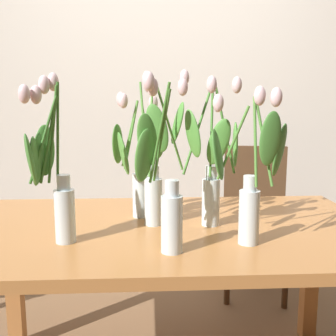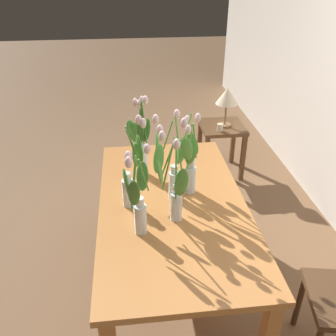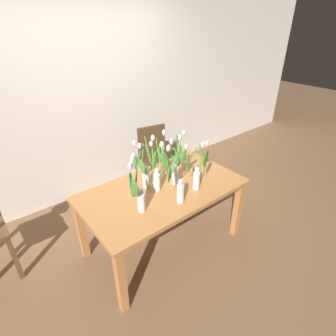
{
  "view_description": "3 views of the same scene",
  "coord_description": "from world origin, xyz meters",
  "px_view_note": "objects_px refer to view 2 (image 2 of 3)",
  "views": [
    {
      "loc": [
        -0.08,
        -1.43,
        1.2
      ],
      "look_at": [
        -0.01,
        -0.02,
        0.97
      ],
      "focal_mm": 41.4,
      "sensor_mm": 36.0,
      "label": 1
    },
    {
      "loc": [
        1.81,
        -0.23,
        2.07
      ],
      "look_at": [
        -0.08,
        -0.02,
        0.94
      ],
      "focal_mm": 38.87,
      "sensor_mm": 36.0,
      "label": 2
    },
    {
      "loc": [
        -1.35,
        -1.74,
        2.22
      ],
      "look_at": [
        0.07,
        0.01,
        0.94
      ],
      "focal_mm": 28.72,
      "sensor_mm": 36.0,
      "label": 3
    }
  ],
  "objects_px": {
    "table_lamp": "(227,97)",
    "pillar_candle": "(220,127)",
    "side_table": "(222,136)",
    "tulip_vase_5": "(138,202)",
    "tulip_vase_3": "(172,188)",
    "tulip_vase_0": "(141,144)",
    "tulip_vase_1": "(131,177)",
    "tulip_vase_4": "(173,171)",
    "dining_table": "(173,215)",
    "tulip_vase_2": "(189,162)"
  },
  "relations": [
    {
      "from": "tulip_vase_2",
      "to": "tulip_vase_3",
      "type": "distance_m",
      "value": 0.31
    },
    {
      "from": "tulip_vase_3",
      "to": "tulip_vase_4",
      "type": "relative_size",
      "value": 0.95
    },
    {
      "from": "tulip_vase_4",
      "to": "side_table",
      "type": "bearing_deg",
      "value": 154.9
    },
    {
      "from": "tulip_vase_0",
      "to": "tulip_vase_3",
      "type": "xyz_separation_m",
      "value": [
        0.55,
        0.14,
        -0.0
      ]
    },
    {
      "from": "tulip_vase_2",
      "to": "pillar_candle",
      "type": "distance_m",
      "value": 1.45
    },
    {
      "from": "tulip_vase_4",
      "to": "pillar_candle",
      "type": "relative_size",
      "value": 7.83
    },
    {
      "from": "dining_table",
      "to": "side_table",
      "type": "bearing_deg",
      "value": 155.31
    },
    {
      "from": "table_lamp",
      "to": "pillar_candle",
      "type": "xyz_separation_m",
      "value": [
        0.12,
        -0.08,
        -0.27
      ]
    },
    {
      "from": "tulip_vase_2",
      "to": "tulip_vase_5",
      "type": "relative_size",
      "value": 1.13
    },
    {
      "from": "tulip_vase_4",
      "to": "pillar_candle",
      "type": "xyz_separation_m",
      "value": [
        -1.37,
        0.64,
        -0.35
      ]
    },
    {
      "from": "tulip_vase_3",
      "to": "side_table",
      "type": "xyz_separation_m",
      "value": [
        -1.7,
        0.73,
        -0.52
      ]
    },
    {
      "from": "tulip_vase_1",
      "to": "tulip_vase_3",
      "type": "xyz_separation_m",
      "value": [
        0.19,
        0.22,
        0.03
      ]
    },
    {
      "from": "tulip_vase_4",
      "to": "tulip_vase_5",
      "type": "height_order",
      "value": "tulip_vase_4"
    },
    {
      "from": "tulip_vase_0",
      "to": "tulip_vase_2",
      "type": "height_order",
      "value": "tulip_vase_2"
    },
    {
      "from": "tulip_vase_0",
      "to": "tulip_vase_1",
      "type": "distance_m",
      "value": 0.37
    },
    {
      "from": "tulip_vase_3",
      "to": "pillar_candle",
      "type": "bearing_deg",
      "value": 156.75
    },
    {
      "from": "tulip_vase_4",
      "to": "table_lamp",
      "type": "distance_m",
      "value": 1.65
    },
    {
      "from": "tulip_vase_1",
      "to": "side_table",
      "type": "relative_size",
      "value": 1.02
    },
    {
      "from": "side_table",
      "to": "table_lamp",
      "type": "relative_size",
      "value": 1.38
    },
    {
      "from": "tulip_vase_0",
      "to": "tulip_vase_3",
      "type": "height_order",
      "value": "tulip_vase_0"
    },
    {
      "from": "dining_table",
      "to": "tulip_vase_4",
      "type": "height_order",
      "value": "tulip_vase_4"
    },
    {
      "from": "tulip_vase_1",
      "to": "tulip_vase_5",
      "type": "relative_size",
      "value": 1.09
    },
    {
      "from": "tulip_vase_1",
      "to": "tulip_vase_3",
      "type": "distance_m",
      "value": 0.29
    },
    {
      "from": "tulip_vase_2",
      "to": "side_table",
      "type": "xyz_separation_m",
      "value": [
        -1.42,
        0.59,
        -0.53
      ]
    },
    {
      "from": "tulip_vase_0",
      "to": "tulip_vase_5",
      "type": "height_order",
      "value": "tulip_vase_0"
    },
    {
      "from": "tulip_vase_1",
      "to": "tulip_vase_0",
      "type": "bearing_deg",
      "value": 167.89
    },
    {
      "from": "tulip_vase_3",
      "to": "table_lamp",
      "type": "distance_m",
      "value": 1.85
    },
    {
      "from": "tulip_vase_0",
      "to": "pillar_candle",
      "type": "distance_m",
      "value": 1.35
    },
    {
      "from": "dining_table",
      "to": "tulip_vase_3",
      "type": "height_order",
      "value": "tulip_vase_3"
    },
    {
      "from": "tulip_vase_2",
      "to": "table_lamp",
      "type": "xyz_separation_m",
      "value": [
        -1.41,
        0.61,
        -0.11
      ]
    },
    {
      "from": "dining_table",
      "to": "tulip_vase_3",
      "type": "bearing_deg",
      "value": -9.31
    },
    {
      "from": "dining_table",
      "to": "tulip_vase_0",
      "type": "height_order",
      "value": "tulip_vase_0"
    },
    {
      "from": "tulip_vase_3",
      "to": "side_table",
      "type": "distance_m",
      "value": 1.92
    },
    {
      "from": "tulip_vase_0",
      "to": "pillar_candle",
      "type": "bearing_deg",
      "value": 141.3
    },
    {
      "from": "tulip_vase_2",
      "to": "pillar_candle",
      "type": "xyz_separation_m",
      "value": [
        -1.3,
        0.53,
        -0.37
      ]
    },
    {
      "from": "tulip_vase_4",
      "to": "tulip_vase_1",
      "type": "bearing_deg",
      "value": -87.59
    },
    {
      "from": "dining_table",
      "to": "tulip_vase_5",
      "type": "height_order",
      "value": "tulip_vase_5"
    },
    {
      "from": "tulip_vase_0",
      "to": "side_table",
      "type": "height_order",
      "value": "tulip_vase_0"
    },
    {
      "from": "pillar_candle",
      "to": "dining_table",
      "type": "bearing_deg",
      "value": -24.67
    },
    {
      "from": "tulip_vase_3",
      "to": "table_lamp",
      "type": "xyz_separation_m",
      "value": [
        -1.68,
        0.75,
        -0.1
      ]
    },
    {
      "from": "tulip_vase_3",
      "to": "tulip_vase_5",
      "type": "height_order",
      "value": "tulip_vase_3"
    },
    {
      "from": "tulip_vase_2",
      "to": "tulip_vase_3",
      "type": "bearing_deg",
      "value": -26.94
    },
    {
      "from": "dining_table",
      "to": "tulip_vase_3",
      "type": "distance_m",
      "value": 0.35
    },
    {
      "from": "dining_table",
      "to": "pillar_candle",
      "type": "relative_size",
      "value": 21.33
    },
    {
      "from": "tulip_vase_4",
      "to": "tulip_vase_5",
      "type": "distance_m",
      "value": 0.37
    },
    {
      "from": "dining_table",
      "to": "table_lamp",
      "type": "bearing_deg",
      "value": 154.51
    },
    {
      "from": "tulip_vase_4",
      "to": "tulip_vase_5",
      "type": "xyz_separation_m",
      "value": [
        0.3,
        -0.22,
        0.0
      ]
    },
    {
      "from": "dining_table",
      "to": "table_lamp",
      "type": "relative_size",
      "value": 4.02
    },
    {
      "from": "side_table",
      "to": "pillar_candle",
      "type": "relative_size",
      "value": 7.33
    },
    {
      "from": "tulip_vase_5",
      "to": "tulip_vase_3",
      "type": "bearing_deg",
      "value": 116.44
    }
  ]
}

